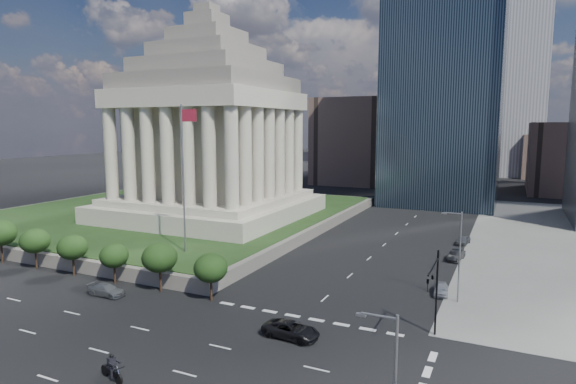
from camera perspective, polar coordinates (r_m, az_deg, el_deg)
The scene contains 17 objects.
ground at distance 130.89m, azimuth 16.93°, elevation -0.87°, with size 500.00×500.00×0.00m, color black.
plaza_terrace at distance 102.14m, azimuth -13.54°, elevation -2.61°, with size 66.00×70.00×1.80m, color #605C52.
plaza_lawn at distance 101.97m, azimuth -13.55°, elevation -2.09°, with size 64.00×68.00×0.10m, color #213716.
war_memorial at distance 92.37m, azimuth -9.32°, elevation 9.20°, with size 34.00×34.00×39.00m, color #B0A593, non-canonical shape.
flagpole at distance 66.02m, azimuth -12.22°, elevation 2.52°, with size 2.52×0.24×20.00m.
tree_row at distance 70.10m, azimuth -26.03°, elevation -6.19°, with size 53.00×4.00×6.00m, color black, non-canonical shape.
midrise_glass at distance 124.76m, azimuth 18.07°, elevation 12.50°, with size 26.00×26.00×60.00m, color black.
building_filler_ne at distance 159.09m, azimuth 30.18°, elevation 3.52°, with size 20.00×30.00×20.00m, color brown.
building_filler_nw at distance 165.46m, azimuth 8.28°, elevation 6.01°, with size 24.00×30.00×28.00m, color brown.
traffic_signal_ne at distance 44.48m, azimuth 16.93°, elevation -10.55°, with size 0.30×5.74×8.00m.
street_lamp_north at distance 55.09m, azimuth 19.53°, elevation -6.66°, with size 2.13×0.22×10.00m.
pickup_truck at distance 45.21m, azimuth 0.37°, elevation -16.02°, with size 5.30×2.44×1.47m, color black.
suv_grey at distance 59.08m, azimuth -20.73°, elevation -10.80°, with size 1.85×4.54×1.32m, color #585C60.
parked_sedan_near at distance 58.42m, azimuth 17.67°, elevation -10.86°, with size 3.90×1.57×1.33m, color #9B9CA3.
parked_sedan_mid at distance 73.21m, azimuth 19.30°, elevation -7.10°, with size 1.52×4.36×1.44m, color black.
parked_sedan_far at distance 83.23m, azimuth 20.05°, elevation -5.37°, with size 1.66×4.13×1.41m, color #4F5256.
motorcycle_trail at distance 40.66m, azimuth -20.20°, elevation -18.87°, with size 2.88×0.78×2.14m, color black, non-canonical shape.
Camera 1 is at (18.12, -28.23, 19.01)m, focal length 30.00 mm.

